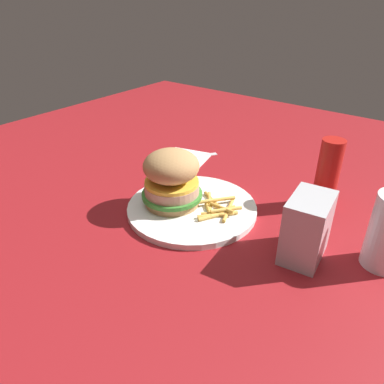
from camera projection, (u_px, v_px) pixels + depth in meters
name	position (u px, v px, depth m)	size (l,w,h in m)	color
ground_plane	(200.00, 209.00, 0.72)	(1.60, 1.60, 0.00)	maroon
plate	(192.00, 208.00, 0.71)	(0.25, 0.25, 0.01)	white
sandwich	(172.00, 178.00, 0.69)	(0.12, 0.12, 0.11)	tan
fries_pile	(218.00, 208.00, 0.69)	(0.10, 0.10, 0.01)	#E5B251
napkin	(185.00, 158.00, 0.93)	(0.11, 0.11, 0.00)	white
fork	(185.00, 157.00, 0.93)	(0.15, 0.11, 0.00)	silver
napkin_dispenser	(307.00, 228.00, 0.57)	(0.09, 0.06, 0.11)	#B7BABF
ketchup_bottle	(328.00, 174.00, 0.70)	(0.04, 0.04, 0.14)	#B21914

